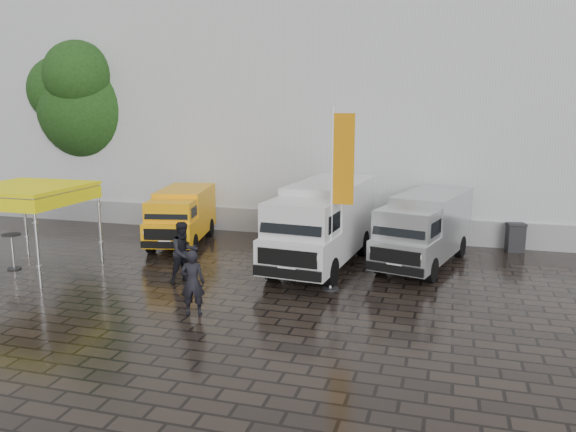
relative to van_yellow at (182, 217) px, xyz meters
name	(u,v)px	position (x,y,z in m)	size (l,w,h in m)	color
ground	(311,302)	(6.49, -5.14, -1.06)	(120.00, 120.00, 0.00)	black
exhibition_hall	(424,93)	(8.49, 10.86, 4.94)	(44.00, 16.00, 12.00)	silver
hall_plinth	(408,229)	(8.49, 2.81, -0.56)	(44.00, 0.15, 1.00)	gray
van_yellow	(182,217)	(0.00, 0.00, 0.00)	(1.77, 4.59, 2.12)	#FFA70D
van_white	(322,226)	(5.95, -1.51, 0.32)	(2.13, 6.38, 2.76)	silver
van_silver	(424,230)	(9.25, -0.44, 0.14)	(1.84, 5.53, 2.40)	#AEB1B3
canopy_tent	(26,191)	(-3.14, -4.65, 1.58)	(3.31, 3.31, 2.82)	silver
flagpole	(338,189)	(6.94, -3.90, 1.95)	(0.88, 0.50, 5.35)	black
tree	(90,103)	(-6.61, 3.98, 4.42)	(4.75, 4.75, 8.53)	black
cocktail_table	(13,252)	(-3.79, -4.75, -0.46)	(0.60, 0.60, 1.19)	black
wheelie_bin	(515,237)	(12.46, 2.42, -0.53)	(0.64, 0.64, 1.06)	black
person_front	(193,282)	(3.76, -6.88, -0.20)	(0.63, 0.41, 1.72)	black
person_tent	(184,252)	(2.32, -4.47, -0.11)	(0.92, 0.72, 1.90)	black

